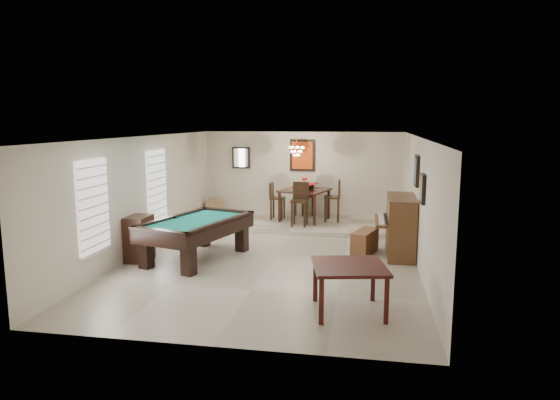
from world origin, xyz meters
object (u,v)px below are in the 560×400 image
(corner_bench, at_px, (214,206))
(dining_chair_west, at_px, (278,201))
(dining_chair_north, at_px, (308,199))
(piano_bench, at_px, (365,242))
(apothecary_chest, at_px, (139,238))
(dining_chair_south, at_px, (300,204))
(dining_table, at_px, (304,203))
(chandelier, at_px, (296,148))
(pool_table, at_px, (197,240))
(square_table, at_px, (349,288))
(dining_chair_east, at_px, (332,201))
(upright_piano, at_px, (393,226))
(flower_vase, at_px, (305,181))

(corner_bench, bearing_deg, dining_chair_west, -15.89)
(dining_chair_north, xyz_separation_m, corner_bench, (-2.88, -0.16, -0.30))
(piano_bench, relative_size, apothecary_chest, 0.96)
(dining_chair_south, bearing_deg, apothecary_chest, -127.31)
(dining_chair_south, bearing_deg, dining_chair_west, 135.36)
(corner_bench, bearing_deg, dining_chair_south, -26.26)
(dining_table, bearing_deg, dining_chair_north, 90.10)
(dining_chair_west, height_order, chandelier, chandelier)
(pool_table, xyz_separation_m, dining_table, (1.81, 3.96, 0.20))
(square_table, xyz_separation_m, dining_table, (-1.51, 6.40, 0.25))
(dining_chair_east, bearing_deg, corner_bench, -101.80)
(square_table, xyz_separation_m, corner_bench, (-4.40, 7.02, -0.05))
(upright_piano, bearing_deg, dining_chair_south, 138.28)
(piano_bench, distance_m, corner_bench, 5.77)
(pool_table, distance_m, dining_table, 4.36)
(dining_chair_north, bearing_deg, corner_bench, -3.11)
(dining_chair_south, height_order, dining_chair_north, dining_chair_south)
(pool_table, relative_size, piano_bench, 2.72)
(apothecary_chest, bearing_deg, dining_chair_north, 59.67)
(apothecary_chest, distance_m, dining_chair_north, 5.88)
(pool_table, xyz_separation_m, upright_piano, (4.15, 1.06, 0.24))
(piano_bench, xyz_separation_m, flower_vase, (-1.73, 2.85, 0.99))
(apothecary_chest, height_order, flower_vase, flower_vase)
(pool_table, height_order, upright_piano, upright_piano)
(piano_bench, height_order, flower_vase, flower_vase)
(upright_piano, relative_size, dining_chair_west, 1.48)
(pool_table, xyz_separation_m, dining_chair_north, (1.81, 4.74, 0.20))
(pool_table, height_order, dining_table, dining_table)
(dining_chair_north, relative_size, dining_chair_east, 0.84)
(dining_chair_west, xyz_separation_m, corner_bench, (-2.11, 0.60, -0.33))
(corner_bench, xyz_separation_m, chandelier, (2.68, -0.86, 1.87))
(flower_vase, bearing_deg, upright_piano, -51.12)
(dining_chair_south, bearing_deg, chandelier, 109.74)
(piano_bench, distance_m, flower_vase, 3.48)
(apothecary_chest, relative_size, corner_bench, 2.10)
(upright_piano, bearing_deg, dining_chair_east, 118.45)
(upright_piano, height_order, apothecary_chest, upright_piano)
(dining_chair_west, bearing_deg, chandelier, -111.46)
(flower_vase, distance_m, dining_chair_west, 0.98)
(piano_bench, bearing_deg, upright_piano, -4.22)
(pool_table, xyz_separation_m, piano_bench, (3.54, 1.11, -0.16))
(upright_piano, bearing_deg, corner_bench, 146.02)
(pool_table, height_order, corner_bench, pool_table)
(chandelier, bearing_deg, apothecary_chest, -124.31)
(flower_vase, xyz_separation_m, corner_bench, (-2.89, 0.62, -0.92))
(dining_chair_south, distance_m, dining_chair_north, 1.57)
(upright_piano, distance_m, apothecary_chest, 5.49)
(flower_vase, xyz_separation_m, dining_chair_west, (-0.78, 0.02, -0.59))
(dining_chair_south, bearing_deg, piano_bench, -46.98)
(dining_table, distance_m, dining_chair_east, 0.79)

